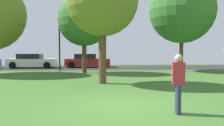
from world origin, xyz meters
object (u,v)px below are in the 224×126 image
Objects in this scene: street_lamp_post at (59,44)px; person_thrower at (178,81)px; maple_tree_near at (102,0)px; parked_car_white at (32,61)px; oak_tree_right at (84,20)px; birch_tree_lone at (182,11)px; parked_car_red at (87,61)px.

person_thrower is at bearing -68.47° from street_lamp_post.
person_thrower is at bearing -72.23° from maple_tree_near.
oak_tree_right is at bearing -44.99° from parked_car_white.
parked_car_red is (-8.01, 4.80, -4.37)m from birch_tree_lone.
street_lamp_post reaches higher than parked_car_white.
birch_tree_lone is 1.71× the size of street_lamp_post.
parked_car_red is 4.94m from street_lamp_post.
parked_car_red is at bearing 4.95° from parked_car_white.
birch_tree_lone reaches higher than person_thrower.
parked_car_red is at bearing 62.98° from street_lamp_post.
birch_tree_lone is 10.31m from parked_car_red.
oak_tree_right is 8.37m from parked_car_white.
maple_tree_near is 13.46m from parked_car_white.
maple_tree_near reaches higher than parked_car_white.
maple_tree_near reaches higher than person_thrower.
street_lamp_post is (-5.25, 13.31, 1.36)m from person_thrower.
oak_tree_right is 3.74× the size of person_thrower.
person_thrower is 17.74m from parked_car_red.
birch_tree_lone is (7.99, 1.08, 0.98)m from oak_tree_right.
birch_tree_lone is 14.18m from person_thrower.
oak_tree_right is 1.34× the size of street_lamp_post.
oak_tree_right reaches higher than parked_car_red.
maple_tree_near is 7.03m from person_thrower.
birch_tree_lone is at bearing 7.68° from oak_tree_right.
person_thrower is 14.37m from street_lamp_post.
parked_car_red is (5.40, 0.47, -0.01)m from parked_car_white.
maple_tree_near is 1.37× the size of parked_car_red.
maple_tree_near is at bearing -83.84° from parked_car_red.
parked_car_red is (-3.13, 17.46, -0.25)m from person_thrower.
parked_car_red is (-1.25, 11.60, -3.63)m from maple_tree_near.
street_lamp_post is at bearing -48.39° from parked_car_white.
parked_car_red is (-0.02, 5.88, -3.39)m from oak_tree_right.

